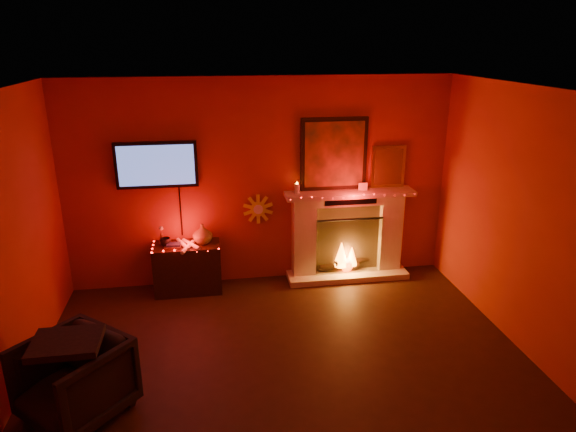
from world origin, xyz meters
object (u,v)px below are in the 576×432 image
at_px(tv, 157,165).
at_px(armchair, 74,379).
at_px(console_table, 188,265).
at_px(fireplace, 347,226).
at_px(sunburst_clock, 258,209).

relative_size(tv, armchair, 1.55).
xyz_separation_m(tv, console_table, (0.31, -0.19, -1.28)).
bearing_deg(fireplace, armchair, -142.27).
distance_m(fireplace, console_table, 2.17).
height_order(fireplace, tv, fireplace).
bearing_deg(sunburst_clock, fireplace, -4.37).
bearing_deg(tv, armchair, -104.06).
distance_m(sunburst_clock, console_table, 1.16).
xyz_separation_m(fireplace, armchair, (-3.05, -2.36, -0.36)).
bearing_deg(armchair, console_table, 109.85).
height_order(fireplace, sunburst_clock, fireplace).
xyz_separation_m(tv, sunburst_clock, (1.25, 0.03, -0.65)).
bearing_deg(sunburst_clock, tv, -178.76).
bearing_deg(sunburst_clock, armchair, -127.16).
distance_m(console_table, armchair, 2.41).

